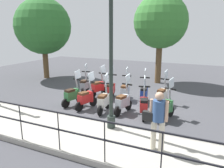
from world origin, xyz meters
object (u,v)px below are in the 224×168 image
Objects in this scene: scooter_near_2 at (123,102)px; scooter_far_4 at (98,87)px; scooter_far_2 at (125,90)px; scooter_near_1 at (144,105)px; tree_large at (43,26)px; scooter_far_3 at (111,89)px; scooter_near_5 at (73,95)px; scooter_far_1 at (144,93)px; scooter_near_0 at (166,107)px; tree_distant at (161,22)px; scooter_near_3 at (104,101)px; lamp_post_near at (111,65)px; scooter_far_0 at (162,95)px; pedestrian_with_bag at (158,117)px; scooter_near_4 at (86,98)px; scooter_far_5 at (85,85)px.

scooter_near_2 is 1.00× the size of scooter_far_4.
scooter_near_1 is at bearing -146.58° from scooter_far_2.
scooter_far_3 is at bearing -112.15° from tree_large.
scooter_near_2 is 1.00× the size of scooter_near_5.
scooter_far_2 is at bearing -33.92° from scooter_near_5.
scooter_near_0 is at bearing -151.49° from scooter_far_1.
scooter_near_5 and scooter_far_4 have the same top height.
tree_distant is 3.46× the size of scooter_near_3.
scooter_far_0 is at bearing -16.31° from lamp_post_near.
tree_large is at bearing 63.21° from scooter_far_2.
lamp_post_near is 3.52m from scooter_near_5.
tree_large is at bearing 53.22° from lamp_post_near.
tree_distant is 3.46× the size of scooter_near_2.
scooter_near_2 and scooter_far_0 have the same top height.
scooter_near_5 is at bearing 157.70° from tree_distant.
pedestrian_with_bag reaches higher than scooter_near_3.
scooter_far_5 is (1.86, 1.22, 0.00)m from scooter_near_4.
scooter_far_4 is at bearing -109.34° from scooter_far_5.
scooter_far_2 is at bearing -12.85° from scooter_near_3.
scooter_far_1 is at bearing -107.62° from tree_large.
scooter_far_4 is at bearing 43.45° from scooter_near_1.
pedestrian_with_bag is 1.03× the size of scooter_near_1.
tree_large is at bearing 83.63° from scooter_near_0.
scooter_near_3 is 2.19m from scooter_far_4.
scooter_near_3 is at bearing 113.11° from scooter_near_0.
scooter_near_0 is 2.42m from scooter_near_3.
scooter_near_2 and scooter_near_4 have the same top height.
scooter_far_1 is at bearing -39.05° from scooter_near_3.
scooter_far_0 is at bearing 33.65° from scooter_near_0.
scooter_far_1 is at bearing -107.60° from scooter_far_5.
lamp_post_near is 3.00× the size of scooter_far_5.
pedestrian_with_bag is 1.03× the size of scooter_near_3.
scooter_near_5 is at bearing 74.17° from scooter_near_1.
scooter_near_2 and scooter_far_5 have the same top height.
tree_large is 3.45× the size of scooter_far_0.
scooter_near_3 is at bearing 140.72° from scooter_far_0.
tree_large is 3.45× the size of scooter_far_1.
scooter_near_3 is at bearing -176.41° from scooter_far_3.
scooter_near_1 is 1.00× the size of scooter_near_2.
scooter_near_4 is at bearing 77.26° from scooter_near_1.
lamp_post_near is at bearing -178.29° from tree_distant.
scooter_near_3 is at bearing -81.06° from scooter_near_5.
scooter_near_1 and scooter_near_3 have the same top height.
tree_large is 7.06m from scooter_near_5.
scooter_near_1 is 2.45m from scooter_near_4.
lamp_post_near reaches higher than scooter_near_5.
scooter_far_0 is 0.82m from scooter_far_1.
tree_large reaches higher than scooter_far_3.
pedestrian_with_bag is 1.03× the size of scooter_far_5.
scooter_near_1 and scooter_far_5 have the same top height.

